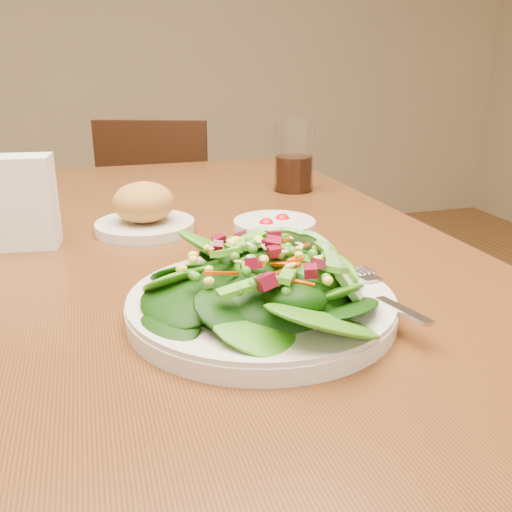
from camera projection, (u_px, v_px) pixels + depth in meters
name	position (u px, v px, depth m)	size (l,w,h in m)	color
dining_table	(169.00, 305.00, 0.91)	(0.90, 1.40, 0.75)	brown
chair_far	(163.00, 228.00, 2.04)	(0.49, 0.49, 0.83)	black
salad_plate	(270.00, 288.00, 0.63)	(0.30, 0.30, 0.09)	silver
bread_plate	(144.00, 211.00, 0.94)	(0.16, 0.16, 0.08)	silver
tomato_bowl	(274.00, 231.00, 0.89)	(0.13, 0.13, 0.04)	silver
drinking_glass	(294.00, 161.00, 1.21)	(0.08, 0.08, 0.15)	silver
napkin_holder	(18.00, 200.00, 0.85)	(0.11, 0.07, 0.14)	white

